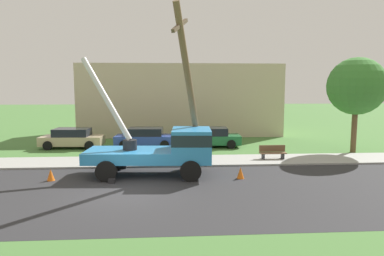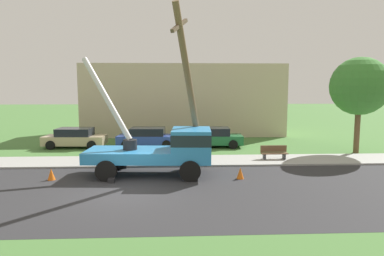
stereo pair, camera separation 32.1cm
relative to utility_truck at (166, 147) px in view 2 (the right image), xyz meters
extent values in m
plane|color=#477538|center=(-1.66, 9.18, -1.41)|extent=(120.00, 120.00, 0.00)
cube|color=#2B2B2D|center=(-1.66, -2.82, -1.40)|extent=(80.00, 8.92, 0.01)
cube|color=#9E9E99|center=(-1.66, 3.06, -1.36)|extent=(80.00, 2.84, 0.10)
cube|color=#2D84C6|center=(-1.80, 0.09, -0.38)|extent=(4.43, 2.65, 0.55)
cube|color=#2D84C6|center=(1.29, -0.09, 0.14)|extent=(2.04, 2.51, 1.60)
cube|color=#19232D|center=(1.29, -0.09, 0.49)|extent=(2.06, 2.53, 0.56)
cylinder|color=black|center=(-1.78, 0.09, 0.14)|extent=(0.70, 0.70, 0.50)
cylinder|color=silver|center=(-3.02, 0.81, 2.44)|extent=(2.81, 1.81, 4.26)
cube|color=black|center=(-2.48, -1.32, -1.31)|extent=(0.32, 0.32, 0.20)
cube|color=black|center=(-2.32, 1.57, -1.31)|extent=(0.32, 0.32, 0.20)
cylinder|color=black|center=(1.18, -1.29, -0.91)|extent=(1.00, 0.30, 1.00)
cylinder|color=black|center=(1.32, 1.11, -0.91)|extent=(1.00, 0.30, 1.00)
cylinder|color=black|center=(-2.78, -1.06, -0.91)|extent=(1.00, 0.30, 1.00)
cylinder|color=black|center=(-2.64, 1.34, -0.91)|extent=(1.00, 0.30, 1.00)
cylinder|color=brown|center=(1.27, 0.30, 2.69)|extent=(1.89, 3.81, 8.33)
cube|color=brown|center=(0.71, -1.00, 5.80)|extent=(0.82, 1.63, 0.89)
cone|color=orange|center=(3.63, -0.92, -1.13)|extent=(0.36, 0.36, 0.56)
cone|color=orange|center=(-5.45, -0.71, -1.13)|extent=(0.36, 0.36, 0.56)
cube|color=tan|center=(-6.85, 8.22, -0.86)|extent=(4.48, 2.00, 0.65)
cube|color=black|center=(-6.85, 8.22, -0.26)|extent=(2.54, 1.77, 0.55)
cylinder|color=black|center=(-5.44, 7.25, -1.09)|extent=(0.64, 0.22, 0.64)
cylinder|color=black|center=(-5.36, 9.05, -1.09)|extent=(0.64, 0.22, 0.64)
cylinder|color=black|center=(-8.34, 7.38, -1.09)|extent=(0.64, 0.22, 0.64)
cylinder|color=black|center=(-8.26, 9.18, -1.09)|extent=(0.64, 0.22, 0.64)
cube|color=#263F99|center=(-1.55, 8.21, -0.86)|extent=(4.50, 2.07, 0.65)
cube|color=black|center=(-1.55, 8.21, -0.26)|extent=(2.56, 1.81, 0.55)
cylinder|color=black|center=(-0.16, 7.22, -1.09)|extent=(0.64, 0.22, 0.64)
cylinder|color=black|center=(-0.05, 9.02, -1.09)|extent=(0.64, 0.22, 0.64)
cylinder|color=black|center=(-3.06, 7.40, -1.09)|extent=(0.64, 0.22, 0.64)
cylinder|color=black|center=(-2.94, 9.20, -1.09)|extent=(0.64, 0.22, 0.64)
cube|color=#1E6638|center=(3.21, 8.06, -0.86)|extent=(4.48, 2.00, 0.65)
cube|color=black|center=(3.21, 8.06, -0.26)|extent=(2.54, 1.77, 0.55)
cylinder|color=black|center=(4.62, 7.09, -1.09)|extent=(0.64, 0.22, 0.64)
cylinder|color=black|center=(4.70, 8.89, -1.09)|extent=(0.64, 0.22, 0.64)
cylinder|color=black|center=(1.72, 7.22, -1.09)|extent=(0.64, 0.22, 0.64)
cylinder|color=black|center=(1.80, 9.02, -1.09)|extent=(0.64, 0.22, 0.64)
cube|color=brown|center=(6.44, 3.06, -0.96)|extent=(1.60, 0.44, 0.06)
cube|color=brown|center=(6.44, 3.26, -0.71)|extent=(1.60, 0.06, 0.40)
cube|color=#333338|center=(5.84, 3.06, -1.18)|extent=(0.10, 0.40, 0.45)
cube|color=#333338|center=(7.04, 3.06, -1.18)|extent=(0.10, 0.40, 0.45)
cylinder|color=brown|center=(12.63, 5.22, 0.68)|extent=(0.36, 0.36, 4.17)
sphere|color=#3D7F33|center=(12.63, 5.22, 3.06)|extent=(3.81, 3.81, 3.81)
cube|color=#C6B293|center=(1.26, 15.56, 1.79)|extent=(18.00, 6.00, 6.40)
camera|label=1|loc=(0.21, -17.16, 3.06)|focal=32.40mm
camera|label=2|loc=(0.53, -17.17, 3.06)|focal=32.40mm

